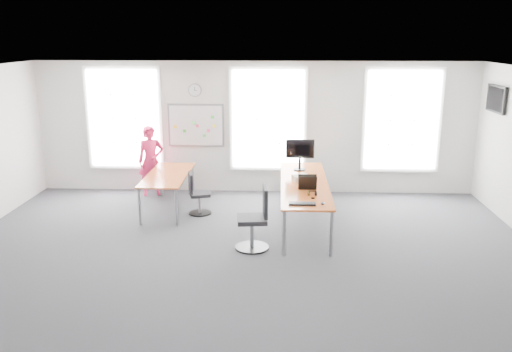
{
  "coord_description": "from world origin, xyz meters",
  "views": [
    {
      "loc": [
        0.58,
        -8.2,
        3.58
      ],
      "look_at": [
        0.15,
        1.2,
        1.1
      ],
      "focal_mm": 38.0,
      "sensor_mm": 36.0,
      "label": 1
    }
  ],
  "objects_px": {
    "chair_left": "(197,196)",
    "keyboard": "(302,204)",
    "chair_right": "(256,222)",
    "person": "(151,161)",
    "monitor": "(300,152)",
    "desk_left": "(168,177)",
    "desk_right": "(304,185)",
    "headphones": "(312,193)"
  },
  "relations": [
    {
      "from": "chair_left",
      "to": "keyboard",
      "type": "height_order",
      "value": "chair_left"
    },
    {
      "from": "chair_right",
      "to": "person",
      "type": "height_order",
      "value": "person"
    },
    {
      "from": "keyboard",
      "to": "monitor",
      "type": "xyz_separation_m",
      "value": [
        0.03,
        2.36,
        0.38
      ]
    },
    {
      "from": "desk_left",
      "to": "person",
      "type": "relative_size",
      "value": 1.31
    },
    {
      "from": "person",
      "to": "keyboard",
      "type": "relative_size",
      "value": 3.46
    },
    {
      "from": "desk_right",
      "to": "keyboard",
      "type": "height_order",
      "value": "keyboard"
    },
    {
      "from": "desk_right",
      "to": "keyboard",
      "type": "relative_size",
      "value": 7.32
    },
    {
      "from": "person",
      "to": "keyboard",
      "type": "distance_m",
      "value": 4.57
    },
    {
      "from": "desk_right",
      "to": "chair_right",
      "type": "distance_m",
      "value": 1.62
    },
    {
      "from": "chair_right",
      "to": "keyboard",
      "type": "bearing_deg",
      "value": 80.06
    },
    {
      "from": "chair_right",
      "to": "monitor",
      "type": "relative_size",
      "value": 1.68
    },
    {
      "from": "person",
      "to": "monitor",
      "type": "distance_m",
      "value": 3.45
    },
    {
      "from": "chair_right",
      "to": "person",
      "type": "relative_size",
      "value": 0.69
    },
    {
      "from": "headphones",
      "to": "chair_right",
      "type": "bearing_deg",
      "value": -154.73
    },
    {
      "from": "chair_right",
      "to": "headphones",
      "type": "xyz_separation_m",
      "value": [
        0.97,
        0.47,
        0.38
      ]
    },
    {
      "from": "desk_right",
      "to": "person",
      "type": "distance_m",
      "value": 3.82
    },
    {
      "from": "chair_left",
      "to": "headphones",
      "type": "relative_size",
      "value": 5.43
    },
    {
      "from": "keyboard",
      "to": "monitor",
      "type": "bearing_deg",
      "value": 90.63
    },
    {
      "from": "chair_right",
      "to": "person",
      "type": "distance_m",
      "value": 4.01
    },
    {
      "from": "chair_left",
      "to": "monitor",
      "type": "xyz_separation_m",
      "value": [
        2.09,
        0.51,
        0.83
      ]
    },
    {
      "from": "keyboard",
      "to": "chair_right",
      "type": "bearing_deg",
      "value": 177.55
    },
    {
      "from": "keyboard",
      "to": "desk_left",
      "type": "bearing_deg",
      "value": 143.27
    },
    {
      "from": "chair_right",
      "to": "keyboard",
      "type": "xyz_separation_m",
      "value": [
        0.78,
        -0.05,
        0.35
      ]
    },
    {
      "from": "desk_right",
      "to": "monitor",
      "type": "bearing_deg",
      "value": 93.48
    },
    {
      "from": "chair_left",
      "to": "person",
      "type": "xyz_separation_m",
      "value": [
        -1.24,
        1.32,
        0.41
      ]
    },
    {
      "from": "chair_left",
      "to": "person",
      "type": "relative_size",
      "value": 0.55
    },
    {
      "from": "chair_left",
      "to": "desk_left",
      "type": "bearing_deg",
      "value": 49.79
    },
    {
      "from": "desk_right",
      "to": "desk_left",
      "type": "relative_size",
      "value": 1.61
    },
    {
      "from": "headphones",
      "to": "monitor",
      "type": "distance_m",
      "value": 1.87
    },
    {
      "from": "desk_right",
      "to": "chair_right",
      "type": "height_order",
      "value": "chair_right"
    },
    {
      "from": "desk_right",
      "to": "person",
      "type": "xyz_separation_m",
      "value": [
        -3.39,
        1.78,
        0.03
      ]
    },
    {
      "from": "desk_left",
      "to": "chair_right",
      "type": "xyz_separation_m",
      "value": [
        1.93,
        -2.07,
        -0.22
      ]
    },
    {
      "from": "desk_right",
      "to": "headphones",
      "type": "bearing_deg",
      "value": -83.42
    },
    {
      "from": "desk_right",
      "to": "headphones",
      "type": "relative_size",
      "value": 21.04
    },
    {
      "from": "chair_left",
      "to": "headphones",
      "type": "bearing_deg",
      "value": -137.31
    },
    {
      "from": "keyboard",
      "to": "headphones",
      "type": "distance_m",
      "value": 0.56
    },
    {
      "from": "headphones",
      "to": "monitor",
      "type": "relative_size",
      "value": 0.24
    },
    {
      "from": "desk_left",
      "to": "chair_left",
      "type": "xyz_separation_m",
      "value": [
        0.65,
        -0.28,
        -0.32
      ]
    },
    {
      "from": "person",
      "to": "keyboard",
      "type": "bearing_deg",
      "value": -61.9
    },
    {
      "from": "monitor",
      "to": "chair_right",
      "type": "bearing_deg",
      "value": -109.14
    },
    {
      "from": "desk_right",
      "to": "headphones",
      "type": "xyz_separation_m",
      "value": [
        0.1,
        -0.86,
        0.1
      ]
    },
    {
      "from": "headphones",
      "to": "desk_left",
      "type": "bearing_deg",
      "value": 150.31
    }
  ]
}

